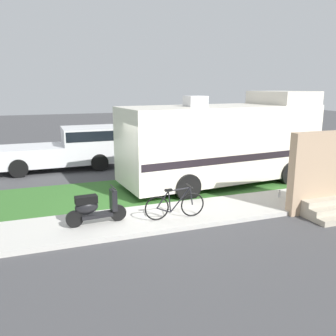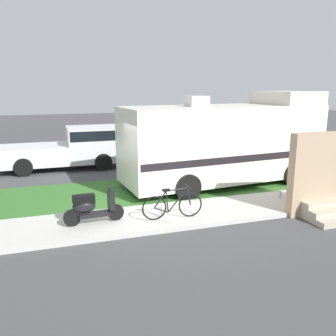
% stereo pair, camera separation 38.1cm
% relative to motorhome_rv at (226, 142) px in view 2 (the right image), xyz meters
% --- Properties ---
extents(ground_plane, '(80.00, 80.00, 0.00)m').
position_rel_motorhome_rv_xyz_m(ground_plane, '(-3.89, -1.52, -1.65)').
color(ground_plane, '#424244').
extents(sidewalk, '(24.00, 2.00, 0.12)m').
position_rel_motorhome_rv_xyz_m(sidewalk, '(-3.89, -2.72, -1.59)').
color(sidewalk, beige).
rests_on(sidewalk, ground).
extents(grass_strip, '(24.00, 3.40, 0.08)m').
position_rel_motorhome_rv_xyz_m(grass_strip, '(-3.89, -0.02, -1.61)').
color(grass_strip, '#336628').
rests_on(grass_strip, ground).
extents(motorhome_rv, '(7.71, 3.21, 3.47)m').
position_rel_motorhome_rv_xyz_m(motorhome_rv, '(0.00, 0.00, 0.00)').
color(motorhome_rv, silver).
rests_on(motorhome_rv, ground).
extents(scooter, '(1.59, 0.50, 0.97)m').
position_rel_motorhome_rv_xyz_m(scooter, '(-5.27, -2.74, -1.07)').
color(scooter, black).
rests_on(scooter, ground).
extents(bicycle, '(1.70, 0.52, 0.89)m').
position_rel_motorhome_rv_xyz_m(bicycle, '(-3.13, -3.06, -1.15)').
color(bicycle, black).
rests_on(bicycle, ground).
extents(pickup_truck_near, '(5.54, 2.26, 1.84)m').
position_rel_motorhome_rv_xyz_m(pickup_truck_near, '(-5.20, 4.76, -0.67)').
color(pickup_truck_near, silver).
rests_on(pickup_truck_near, ground).
extents(porch_steps, '(2.00, 1.26, 2.40)m').
position_rel_motorhome_rv_xyz_m(porch_steps, '(1.15, -3.81, -0.68)').
color(porch_steps, '#B2A893').
rests_on(porch_steps, ground).
extents(bottle_green, '(0.07, 0.07, 0.23)m').
position_rel_motorhome_rv_xyz_m(bottle_green, '(0.78, -2.45, -1.43)').
color(bottle_green, '#B2B2B7').
rests_on(bottle_green, ground).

